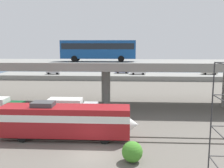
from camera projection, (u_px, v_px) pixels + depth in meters
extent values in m
plane|color=#605B54|center=(90.00, 155.00, 23.94)|extent=(260.00, 260.00, 0.00)
cube|color=#59544C|center=(94.00, 141.00, 27.15)|extent=(110.00, 0.12, 0.12)
cube|color=#59544C|center=(95.00, 136.00, 28.62)|extent=(110.00, 0.12, 0.12)
cube|color=maroon|center=(65.00, 121.00, 27.75)|extent=(14.21, 3.00, 3.20)
cube|color=white|center=(65.00, 116.00, 27.66)|extent=(14.21, 3.04, 0.77)
cone|color=white|center=(130.00, 124.00, 27.41)|extent=(1.94, 2.85, 2.85)
cube|color=black|center=(116.00, 113.00, 27.30)|extent=(1.94, 2.70, 1.02)
cube|color=#3F3F42|center=(43.00, 104.00, 27.59)|extent=(2.40, 1.80, 0.50)
cylinder|color=black|center=(106.00, 131.00, 29.08)|extent=(0.96, 0.18, 0.96)
cylinder|color=black|center=(104.00, 140.00, 26.42)|extent=(0.96, 0.18, 0.96)
cylinder|color=black|center=(31.00, 130.00, 29.56)|extent=(0.96, 0.18, 0.96)
cylinder|color=black|center=(22.00, 138.00, 26.90)|extent=(0.96, 0.18, 0.96)
cube|color=gray|center=(106.00, 65.00, 42.60)|extent=(96.00, 10.98, 1.28)
cylinder|color=gray|center=(106.00, 87.00, 43.19)|extent=(1.50, 1.50, 6.41)
cube|color=#14478C|center=(98.00, 49.00, 40.64)|extent=(12.00, 2.55, 2.90)
cube|color=black|center=(98.00, 46.00, 40.56)|extent=(11.52, 2.59, 0.93)
cube|color=black|center=(62.00, 47.00, 40.91)|extent=(0.08, 2.30, 1.74)
cylinder|color=black|center=(74.00, 59.00, 39.87)|extent=(1.00, 0.26, 1.00)
cylinder|color=black|center=(77.00, 58.00, 42.26)|extent=(1.00, 0.26, 1.00)
cylinder|color=black|center=(121.00, 59.00, 39.47)|extent=(1.00, 0.26, 1.00)
cylinder|color=black|center=(121.00, 58.00, 41.86)|extent=(1.00, 0.26, 1.00)
cube|color=#B7B7BC|center=(90.00, 110.00, 34.58)|extent=(2.00, 2.30, 2.00)
cube|color=silver|center=(65.00, 108.00, 34.72)|extent=(4.60, 2.30, 2.60)
cylinder|color=black|center=(90.00, 115.00, 35.83)|extent=(0.88, 0.28, 0.88)
cylinder|color=black|center=(87.00, 120.00, 33.67)|extent=(0.88, 0.28, 0.88)
cylinder|color=black|center=(60.00, 115.00, 36.05)|extent=(0.88, 0.28, 0.88)
cylinder|color=black|center=(56.00, 119.00, 33.90)|extent=(0.88, 0.28, 0.88)
cube|color=#0C4C26|center=(16.00, 109.00, 35.15)|extent=(2.00, 2.30, 2.00)
cylinder|color=black|center=(17.00, 114.00, 36.40)|extent=(0.88, 0.28, 0.88)
cylinder|color=black|center=(10.00, 118.00, 34.24)|extent=(0.88, 0.28, 0.88)
cylinder|color=#2D2D30|center=(211.00, 126.00, 18.07)|extent=(0.10, 0.10, 9.16)
cylinder|color=#2D2D30|center=(221.00, 135.00, 16.17)|extent=(0.07, 3.85, 0.07)
cylinder|color=#2D2D30|center=(223.00, 101.00, 15.82)|extent=(0.07, 3.85, 0.07)
cube|color=gray|center=(115.00, 76.00, 78.10)|extent=(73.22, 10.82, 1.46)
cube|color=navy|center=(122.00, 71.00, 79.98)|extent=(4.39, 1.79, 0.70)
cube|color=#1E232B|center=(121.00, 69.00, 79.90)|extent=(1.93, 1.58, 0.48)
cylinder|color=black|center=(126.00, 72.00, 80.80)|extent=(0.64, 0.20, 0.64)
cylinder|color=black|center=(126.00, 73.00, 79.12)|extent=(0.64, 0.20, 0.64)
cylinder|color=black|center=(118.00, 72.00, 80.95)|extent=(0.64, 0.20, 0.64)
cylinder|color=black|center=(118.00, 73.00, 79.27)|extent=(0.64, 0.20, 0.64)
cube|color=silver|center=(138.00, 72.00, 76.55)|extent=(4.66, 1.84, 0.70)
cube|color=#1E232B|center=(137.00, 70.00, 76.48)|extent=(2.05, 1.62, 0.48)
cylinder|color=black|center=(143.00, 73.00, 77.39)|extent=(0.64, 0.20, 0.64)
cylinder|color=black|center=(143.00, 74.00, 75.67)|extent=(0.64, 0.20, 0.64)
cylinder|color=black|center=(133.00, 73.00, 77.55)|extent=(0.64, 0.20, 0.64)
cylinder|color=black|center=(133.00, 74.00, 75.82)|extent=(0.64, 0.20, 0.64)
cube|color=#B7B7BC|center=(53.00, 72.00, 77.21)|extent=(4.27, 1.73, 0.70)
cube|color=#1E232B|center=(54.00, 70.00, 77.11)|extent=(1.88, 1.52, 0.48)
cylinder|color=black|center=(48.00, 73.00, 76.53)|extent=(0.64, 0.20, 0.64)
cylinder|color=black|center=(50.00, 73.00, 78.15)|extent=(0.64, 0.20, 0.64)
cylinder|color=black|center=(57.00, 74.00, 76.39)|extent=(0.64, 0.20, 0.64)
cylinder|color=black|center=(58.00, 73.00, 78.00)|extent=(0.64, 0.20, 0.64)
cube|color=#9E998C|center=(209.00, 72.00, 76.69)|extent=(4.61, 1.87, 0.70)
cube|color=#1E232B|center=(209.00, 70.00, 76.61)|extent=(2.03, 1.64, 0.48)
cylinder|color=black|center=(213.00, 73.00, 77.54)|extent=(0.64, 0.20, 0.64)
cylinder|color=black|center=(215.00, 74.00, 75.79)|extent=(0.64, 0.20, 0.64)
cylinder|color=black|center=(203.00, 73.00, 77.69)|extent=(0.64, 0.20, 0.64)
cylinder|color=black|center=(205.00, 74.00, 75.94)|extent=(0.64, 0.20, 0.64)
cube|color=navy|center=(117.00, 71.00, 100.91)|extent=(140.00, 36.00, 0.01)
sphere|color=#3F8428|center=(132.00, 152.00, 22.34)|extent=(1.87, 1.87, 1.87)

